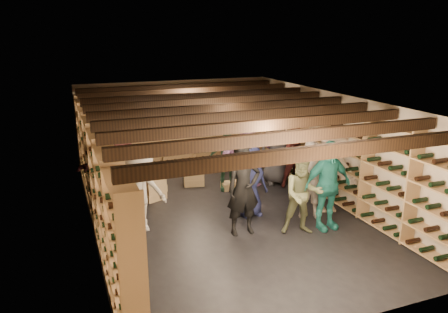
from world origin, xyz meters
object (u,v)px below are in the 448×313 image
Objects in this scene: person_7 at (311,180)px; person_9 at (139,192)px; crate_loose at (232,185)px; person_10 at (227,159)px; person_5 at (121,171)px; crate_stack_left at (154,185)px; crate_stack_right at (194,175)px; person_3 at (330,170)px; person_0 at (119,186)px; person_4 at (327,185)px; person_1 at (243,189)px; person_11 at (248,151)px; person_8 at (296,158)px; person_2 at (303,194)px; person_12 at (277,149)px; person_6 at (251,181)px.

person_9 is at bearing -172.11° from person_7.
crate_loose is 0.70m from person_10.
person_7 is (3.59, -1.60, -0.13)m from person_5.
person_5 is at bearing -145.73° from crate_stack_left.
crate_stack_right is 0.30× the size of person_3.
person_0 is 3.86m from person_7.
person_0 is 0.91× the size of person_4.
person_4 is (1.59, -0.38, -0.01)m from person_1.
person_7 is 0.88× the size of person_11.
crate_stack_left is 1.48m from person_0.
person_10 is (2.39, 1.53, -0.04)m from person_9.
person_9 is (-1.81, 0.80, -0.10)m from person_1.
person_0 is at bearing -140.80° from crate_stack_right.
person_2 is at bearing -107.34° from person_8.
crate_stack_left is at bearing 162.91° from person_3.
person_4 is at bearing -72.22° from crate_loose.
person_11 is at bearing 23.85° from person_9.
person_4 is (-0.53, -0.69, -0.04)m from person_3.
person_4 is at bearing -22.74° from person_9.
person_5 is (-4.13, 1.48, 0.02)m from person_3.
crate_loose is 0.27× the size of person_3.
crate_stack_left is 1.20× the size of crate_stack_right.
person_12 is (1.99, -0.61, 0.64)m from crate_stack_right.
person_2 is at bearing -26.47° from person_9.
person_7 is 0.91× the size of person_12.
person_7 is at bearing 65.79° from person_2.
crate_stack_left is 3.95m from person_3.
person_8 reaches higher than crate_loose.
person_10 is (2.58, 0.54, -0.18)m from person_5.
person_6 is at bearing 133.93° from person_4.
person_2 is (1.04, -0.40, -0.11)m from person_1.
crate_stack_right is 0.31× the size of person_1.
person_2 is at bearing -50.41° from crate_stack_left.
person_0 is 3.57m from person_2.
crate_stack_right is 0.35× the size of person_9.
person_12 is (1.45, 1.62, 0.13)m from person_6.
person_8 is 0.94× the size of person_9.
person_1 is (0.06, -2.94, 0.65)m from crate_stack_right.
person_5 reaches higher than person_10.
person_3 is 1.14× the size of person_7.
crate_loose is 0.33× the size of person_8.
crate_loose is 3.13m from person_0.
person_10 is at bearing 163.81° from person_11.
crate_stack_right is at bearing 126.85° from person_2.
person_8 is 0.81× the size of person_11.
crate_stack_right is 1.13× the size of crate_loose.
crate_loose is 0.27× the size of person_11.
crate_stack_right is 3.01m from person_1.
person_10 is at bearing 76.17° from person_1.
person_0 is 0.86× the size of person_5.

